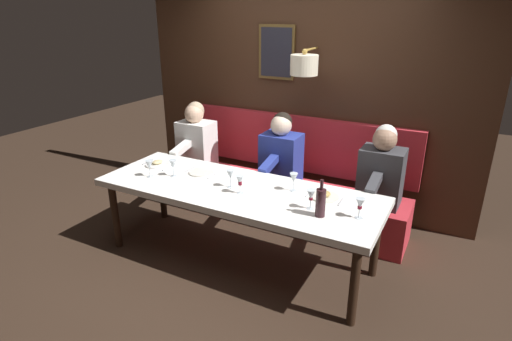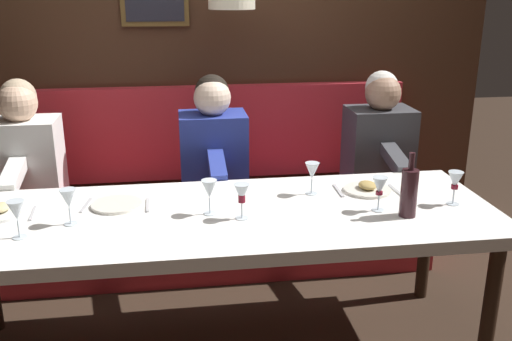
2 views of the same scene
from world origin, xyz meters
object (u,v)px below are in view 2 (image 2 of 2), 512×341
object	(u,v)px
wine_glass_1	(380,187)
wine_glass_6	(209,190)
wine_bottle	(409,192)
diner_middle	(24,153)
diner_nearest	(379,139)
wine_glass_5	(242,194)
diner_near	(213,145)
wine_glass_0	(312,172)
dining_table	(223,225)
wine_glass_2	(68,199)
wine_glass_4	(16,212)
wine_glass_3	(455,181)

from	to	relation	value
wine_glass_1	wine_glass_6	bearing A→B (deg)	84.90
wine_bottle	diner_middle	bearing A→B (deg)	61.27
diner_nearest	wine_bottle	xyz separation A→B (m)	(-1.04, 0.24, 0.04)
wine_glass_5	wine_glass_6	world-z (taller)	same
wine_glass_5	wine_bottle	size ratio (longest dim) A/B	0.55
diner_near	wine_glass_1	bearing A→B (deg)	-143.99
diner_middle	wine_glass_1	world-z (taller)	diner_middle
diner_near	wine_bottle	size ratio (longest dim) A/B	2.64
wine_glass_6	wine_glass_0	bearing A→B (deg)	-70.16
wine_glass_0	wine_bottle	size ratio (longest dim) A/B	0.55
dining_table	diner_nearest	world-z (taller)	diner_nearest
wine_glass_2	wine_glass_5	bearing A→B (deg)	-93.25
wine_glass_0	wine_glass_4	xyz separation A→B (m)	(-0.33, 1.32, 0.00)
wine_glass_0	wine_glass_1	size ratio (longest dim) A/B	1.00
wine_glass_1	wine_glass_2	xyz separation A→B (m)	(0.04, 1.39, 0.00)
wine_glass_4	wine_glass_6	distance (m)	0.81
diner_middle	wine_glass_6	xyz separation A→B (m)	(-0.89, -1.01, 0.04)
diner_nearest	diner_middle	size ratio (longest dim) A/B	1.00
diner_middle	wine_glass_5	size ratio (longest dim) A/B	4.82
diner_nearest	wine_glass_2	bearing A→B (deg)	117.97
diner_middle	wine_glass_5	distance (m)	1.50
wine_glass_0	wine_glass_1	bearing A→B (deg)	-135.18
dining_table	wine_glass_3	bearing A→B (deg)	-92.86
dining_table	wine_bottle	distance (m)	0.86
wine_glass_4	wine_glass_2	bearing A→B (deg)	-58.76
wine_glass_2	wine_glass_5	xyz separation A→B (m)	(-0.04, -0.75, -0.00)
wine_glass_4	wine_glass_5	world-z (taller)	same
wine_glass_1	wine_glass_3	xyz separation A→B (m)	(0.02, -0.38, -0.00)
wine_glass_1	wine_glass_4	xyz separation A→B (m)	(-0.08, 1.58, 0.00)
wine_glass_2	wine_glass_4	bearing A→B (deg)	121.24
wine_glass_0	wine_glass_6	xyz separation A→B (m)	(-0.19, 0.52, 0.00)
dining_table	wine_glass_3	world-z (taller)	wine_glass_3
dining_table	wine_bottle	world-z (taller)	wine_bottle
wine_glass_3	wine_glass_6	size ratio (longest dim) A/B	1.00
dining_table	diner_nearest	bearing A→B (deg)	-50.42
wine_glass_1	wine_glass_5	bearing A→B (deg)	90.46
wine_glass_2	wine_glass_4	distance (m)	0.22
wine_glass_5	diner_middle	bearing A→B (deg)	50.01
wine_glass_5	wine_glass_6	bearing A→B (deg)	61.80
wine_glass_1	wine_glass_3	world-z (taller)	same
wine_glass_0	diner_near	bearing A→B (deg)	32.16
diner_nearest	wine_glass_4	distance (m)	2.19
diner_near	dining_table	bearing A→B (deg)	178.58
wine_bottle	diner_near	bearing A→B (deg)	37.76
wine_glass_2	wine_glass_5	world-z (taller)	same
dining_table	wine_glass_5	bearing A→B (deg)	-136.48
diner_nearest	wine_glass_5	size ratio (longest dim) A/B	4.82
wine_glass_0	wine_glass_6	size ratio (longest dim) A/B	1.00
diner_nearest	wine_glass_2	xyz separation A→B (m)	(-0.92, 1.74, 0.04)
dining_table	wine_glass_1	world-z (taller)	wine_glass_1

